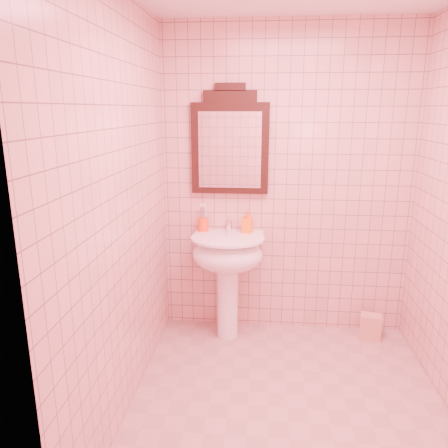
# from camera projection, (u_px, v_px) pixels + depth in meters

# --- Properties ---
(floor) EXTENTS (2.20, 2.20, 0.00)m
(floor) POSITION_uv_depth(u_px,v_px,m) (287.00, 407.00, 2.78)
(floor) COLOR tan
(floor) RESTS_ON ground
(back_wall) EXTENTS (2.00, 0.02, 2.50)m
(back_wall) POSITION_uv_depth(u_px,v_px,m) (286.00, 184.00, 3.52)
(back_wall) COLOR #CA9A8D
(back_wall) RESTS_ON floor
(pedestal_sink) EXTENTS (0.58, 0.58, 0.86)m
(pedestal_sink) POSITION_uv_depth(u_px,v_px,m) (228.00, 261.00, 3.49)
(pedestal_sink) COLOR white
(pedestal_sink) RESTS_ON floor
(faucet) EXTENTS (0.04, 0.16, 0.11)m
(faucet) POSITION_uv_depth(u_px,v_px,m) (229.00, 226.00, 3.55)
(faucet) COLOR white
(faucet) RESTS_ON pedestal_sink
(mirror) EXTENTS (0.61, 0.06, 0.86)m
(mirror) POSITION_uv_depth(u_px,v_px,m) (230.00, 144.00, 3.45)
(mirror) COLOR black
(mirror) RESTS_ON back_wall
(toothbrush_cup) EXTENTS (0.09, 0.09, 0.21)m
(toothbrush_cup) POSITION_uv_depth(u_px,v_px,m) (203.00, 224.00, 3.59)
(toothbrush_cup) COLOR #F54014
(toothbrush_cup) RESTS_ON pedestal_sink
(soap_dispenser) EXTENTS (0.10, 0.10, 0.18)m
(soap_dispenser) POSITION_uv_depth(u_px,v_px,m) (247.00, 222.00, 3.54)
(soap_dispenser) COLOR orange
(soap_dispenser) RESTS_ON pedestal_sink
(towel) EXTENTS (0.19, 0.15, 0.21)m
(towel) POSITION_uv_depth(u_px,v_px,m) (370.00, 326.00, 3.60)
(towel) COLOR tan
(towel) RESTS_ON floor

